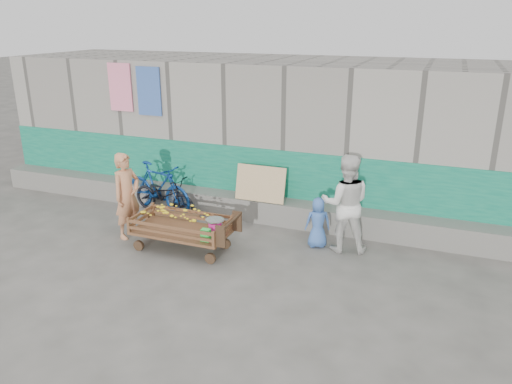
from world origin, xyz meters
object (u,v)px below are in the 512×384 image
at_px(vendor_man, 127,196).
at_px(bicycle_dark, 164,195).
at_px(child, 318,222).
at_px(banana_cart, 179,221).
at_px(woman, 346,203).
at_px(bench, 171,217).
at_px(bicycle_blue, 158,188).

bearing_deg(vendor_man, bicycle_dark, 13.13).
height_order(child, bicycle_dark, child).
distance_m(banana_cart, woman, 2.86).
relative_size(bench, woman, 0.64).
bearing_deg(child, bicycle_dark, -29.49).
bearing_deg(child, bicycle_blue, -29.86).
bearing_deg(woman, child, -7.66).
relative_size(vendor_man, woman, 0.93).
distance_m(banana_cart, bicycle_blue, 1.95).
distance_m(vendor_man, bicycle_blue, 1.33).
xyz_separation_m(woman, child, (-0.46, -0.05, -0.40)).
height_order(bench, vendor_man, vendor_man).
bearing_deg(banana_cart, child, 24.02).
distance_m(woman, child, 0.61).
bearing_deg(bench, bicycle_dark, 129.09).
height_order(woman, child, woman).
bearing_deg(bench, bicycle_blue, 135.19).
bearing_deg(bicycle_blue, woman, -82.40).
relative_size(banana_cart, bicycle_dark, 1.20).
relative_size(banana_cart, vendor_man, 1.14).
distance_m(child, bicycle_blue, 3.54).
distance_m(bench, bicycle_blue, 0.97).
height_order(bench, woman, woman).
height_order(bench, child, child).
relative_size(bench, child, 1.21).
relative_size(banana_cart, bench, 1.66).
bearing_deg(child, vendor_man, -8.49).
xyz_separation_m(vendor_man, bicycle_blue, (-0.16, 1.29, -0.28)).
relative_size(woman, bicycle_blue, 0.99).
bearing_deg(woman, banana_cart, 7.73).
bearing_deg(bench, banana_cart, -50.42).
xyz_separation_m(woman, bicycle_dark, (-3.80, 0.38, -0.46)).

